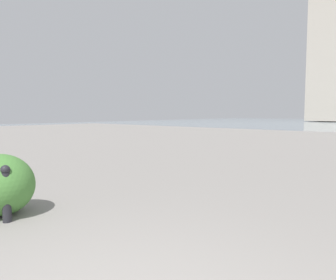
% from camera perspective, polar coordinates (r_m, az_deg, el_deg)
% --- Properties ---
extents(bollard_near, '(0.13, 0.13, 0.80)m').
position_cam_1_polar(bollard_near, '(5.19, -25.89, -8.07)').
color(bollard_near, '#232328').
rests_on(bollard_near, ground).
extents(shrub_wide, '(1.07, 0.97, 0.91)m').
position_cam_1_polar(shrub_wide, '(5.60, -26.73, -6.81)').
color(shrub_wide, '#477F38').
rests_on(shrub_wide, ground).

